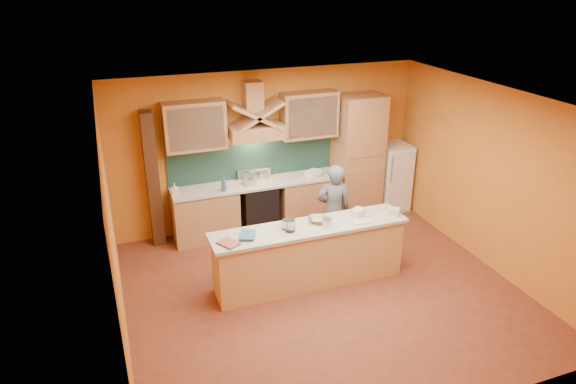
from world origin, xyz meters
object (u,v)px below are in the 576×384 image
object	(u,v)px
stove	(258,207)
kitchen_scale	(327,223)
person	(333,210)
fridge	(392,177)
mixing_bowl	(318,220)

from	to	relation	value
stove	kitchen_scale	xyz separation A→B (m)	(0.42, -2.00, 0.55)
stove	person	world-z (taller)	person
kitchen_scale	person	bearing A→B (deg)	74.19
fridge	person	size ratio (longest dim) A/B	0.84
fridge	kitchen_scale	world-z (taller)	fridge
person	kitchen_scale	world-z (taller)	person
person	mixing_bowl	world-z (taller)	person
person	mixing_bowl	distance (m)	0.84
person	kitchen_scale	size ratio (longest dim) A/B	11.71
person	kitchen_scale	bearing A→B (deg)	69.11
person	mixing_bowl	bearing A→B (deg)	58.91
fridge	kitchen_scale	size ratio (longest dim) A/B	9.87
mixing_bowl	stove	bearing A→B (deg)	101.37
fridge	mixing_bowl	bearing A→B (deg)	-142.18
fridge	mixing_bowl	size ratio (longest dim) A/B	4.69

